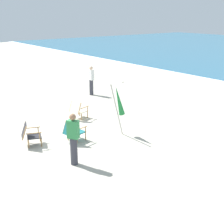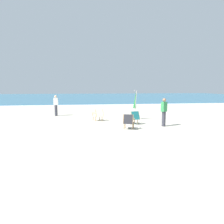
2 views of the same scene
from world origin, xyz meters
name	(u,v)px [view 1 (image 1 of 2)]	position (x,y,z in m)	size (l,w,h in m)	color
ground_plane	(56,131)	(0.00, 0.00, 0.00)	(80.00, 80.00, 0.00)	#B7AF9E
beach_chair_mid_center	(73,130)	(1.34, 0.03, 0.43)	(0.71, 0.82, 0.80)	#196066
beach_chair_back_right	(78,109)	(-0.73, 1.49, 0.43)	(0.77, 0.86, 0.80)	beige
beach_chair_back_left	(30,134)	(0.69, -1.35, 0.43)	(0.77, 0.83, 0.82)	#28282D
umbrella_furled_green	(119,101)	(1.84, 1.70, 1.35)	(0.23, 0.65, 2.06)	#B7B2A8
person_near_chairs	(73,139)	(2.88, -0.87, 0.84)	(0.39, 0.35, 1.63)	#383842
person_by_waterline	(91,80)	(-3.87, 4.32, 0.84)	(0.34, 0.22, 1.63)	#383842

